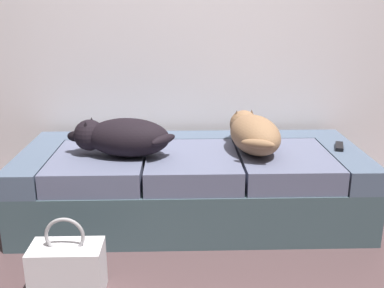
# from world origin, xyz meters

# --- Properties ---
(couch) EXTENTS (2.02, 0.86, 0.43)m
(couch) POSITION_xyz_m (0.00, 0.99, 0.21)
(couch) COLOR #3D5259
(couch) RESTS_ON ground
(dog_dark) EXTENTS (0.64, 0.35, 0.22)m
(dog_dark) POSITION_xyz_m (-0.40, 0.89, 0.54)
(dog_dark) COLOR black
(dog_dark) RESTS_ON couch
(dog_tan) EXTENTS (0.33, 0.63, 0.21)m
(dog_tan) POSITION_xyz_m (0.36, 0.96, 0.54)
(dog_tan) COLOR #8E6848
(dog_tan) RESTS_ON couch
(tv_remote) EXTENTS (0.09, 0.16, 0.02)m
(tv_remote) POSITION_xyz_m (0.89, 0.99, 0.44)
(tv_remote) COLOR black
(tv_remote) RESTS_ON couch
(handbag) EXTENTS (0.32, 0.18, 0.38)m
(handbag) POSITION_xyz_m (-0.58, 0.21, 0.13)
(handbag) COLOR silver
(handbag) RESTS_ON ground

